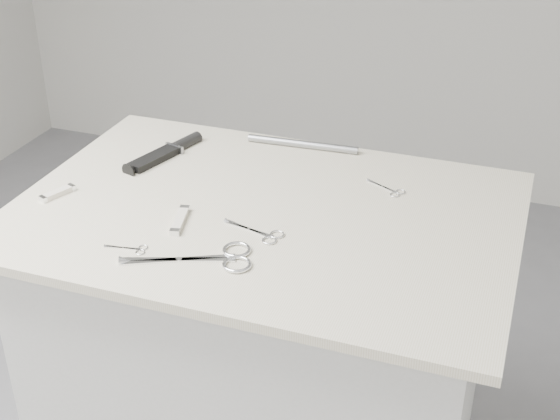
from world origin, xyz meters
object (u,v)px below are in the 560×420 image
(embroidery_scissors_a, at_px, (263,234))
(embroidery_scissors_b, at_px, (390,190))
(pocket_knife_a, at_px, (180,220))
(pocket_knife_b, at_px, (58,193))
(tiny_scissors, at_px, (132,249))
(large_shears, at_px, (216,258))
(metal_rail, at_px, (303,144))
(sheathed_knife, at_px, (169,151))
(plinth, at_px, (266,388))

(embroidery_scissors_a, height_order, embroidery_scissors_b, same)
(pocket_knife_a, relative_size, pocket_knife_b, 1.32)
(embroidery_scissors_a, relative_size, tiny_scissors, 1.57)
(large_shears, relative_size, pocket_knife_a, 2.19)
(large_shears, bearing_deg, embroidery_scissors_a, 42.97)
(embroidery_scissors_b, xyz_separation_m, metal_rail, (-0.24, 0.14, 0.01))
(sheathed_knife, bearing_deg, pocket_knife_b, 170.49)
(sheathed_knife, bearing_deg, metal_rail, -46.85)
(large_shears, relative_size, embroidery_scissors_a, 1.81)
(large_shears, height_order, tiny_scissors, large_shears)
(tiny_scissors, xyz_separation_m, pocket_knife_a, (0.04, 0.12, 0.00))
(plinth, xyz_separation_m, sheathed_knife, (-0.30, 0.17, 0.48))
(embroidery_scissors_b, height_order, tiny_scissors, same)
(plinth, distance_m, pocket_knife_a, 0.51)
(metal_rail, bearing_deg, embroidery_scissors_b, -30.77)
(plinth, bearing_deg, pocket_knife_b, -168.49)
(embroidery_scissors_a, distance_m, pocket_knife_b, 0.46)
(embroidery_scissors_a, height_order, tiny_scissors, same)
(pocket_knife_a, bearing_deg, embroidery_scissors_a, -99.74)
(pocket_knife_a, bearing_deg, sheathed_knife, 16.73)
(plinth, xyz_separation_m, pocket_knife_a, (-0.14, -0.10, 0.48))
(tiny_scissors, xyz_separation_m, pocket_knife_b, (-0.25, 0.13, 0.00))
(embroidery_scissors_a, distance_m, metal_rail, 0.40)
(tiny_scissors, bearing_deg, embroidery_scissors_b, 35.05)
(plinth, bearing_deg, large_shears, -94.79)
(plinth, relative_size, pocket_knife_a, 8.53)
(large_shears, distance_m, sheathed_knife, 0.46)
(sheathed_knife, height_order, metal_rail, sheathed_knife)
(embroidery_scissors_b, relative_size, metal_rail, 0.34)
(tiny_scissors, bearing_deg, embroidery_scissors_a, 22.72)
(large_shears, bearing_deg, pocket_knife_b, 141.52)
(plinth, distance_m, embroidery_scissors_a, 0.48)
(embroidery_scissors_a, xyz_separation_m, pocket_knife_a, (-0.17, -0.01, 0.00))
(tiny_scissors, distance_m, pocket_knife_b, 0.28)
(plinth, height_order, embroidery_scissors_b, embroidery_scissors_b)
(embroidery_scissors_a, relative_size, pocket_knife_b, 1.59)
(large_shears, bearing_deg, metal_rail, 67.44)
(embroidery_scissors_a, relative_size, pocket_knife_a, 1.21)
(tiny_scissors, relative_size, pocket_knife_b, 1.01)
(plinth, height_order, metal_rail, metal_rail)
(large_shears, relative_size, embroidery_scissors_b, 2.56)
(pocket_knife_b, bearing_deg, large_shears, -83.74)
(embroidery_scissors_a, distance_m, pocket_knife_a, 0.17)
(sheathed_knife, xyz_separation_m, pocket_knife_a, (0.16, -0.27, -0.00))
(embroidery_scissors_b, distance_m, sheathed_knife, 0.52)
(embroidery_scissors_a, bearing_deg, pocket_knife_a, -161.71)
(pocket_knife_b, bearing_deg, metal_rail, -23.82)
(sheathed_knife, distance_m, metal_rail, 0.31)
(plinth, distance_m, pocket_knife_b, 0.64)
(large_shears, height_order, sheathed_knife, sheathed_knife)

